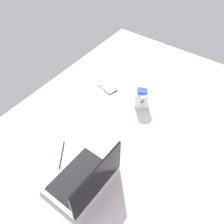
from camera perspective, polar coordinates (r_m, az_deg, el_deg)
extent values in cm
cube|color=silver|center=(151.39, 5.05, -5.50)|extent=(180.00, 140.00, 18.00)
cube|color=silver|center=(124.92, -7.20, -15.20)|extent=(33.45, 23.65, 2.00)
cube|color=black|center=(124.43, -7.78, -14.56)|extent=(29.33, 17.57, 0.40)
cube|color=black|center=(110.94, -3.38, -15.58)|extent=(33.01, 1.65, 21.00)
cylinder|color=silver|center=(152.64, 6.92, 3.06)|extent=(9.00, 9.00, 11.00)
cube|color=#268C33|center=(153.12, 7.22, 2.38)|extent=(7.23, 6.90, 5.40)
cube|color=#268C33|center=(150.38, 6.90, 3.26)|extent=(6.86, 7.05, 5.68)
cube|color=blue|center=(149.15, 6.99, 4.64)|extent=(6.93, 7.98, 5.98)
cube|color=black|center=(167.40, -1.12, 5.85)|extent=(10.46, 15.35, 0.80)
cube|color=black|center=(134.39, -11.61, -9.78)|extent=(14.29, 10.21, 0.60)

